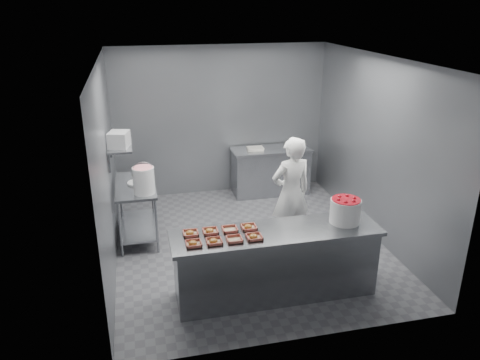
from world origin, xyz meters
name	(u,v)px	position (x,y,z in m)	size (l,w,h in m)	color
floor	(249,243)	(0.00, 0.00, 0.00)	(4.50, 4.50, 0.00)	#4C4C51
ceiling	(251,59)	(0.00, 0.00, 2.80)	(4.50, 4.50, 0.00)	white
wall_back	(221,121)	(0.00, 2.25, 1.40)	(4.00, 0.04, 2.80)	slate
wall_left	(107,168)	(-2.00, 0.00, 1.40)	(0.04, 4.50, 2.80)	slate
wall_right	(376,149)	(2.00, 0.00, 1.40)	(0.04, 4.50, 2.80)	slate
service_counter	(275,263)	(0.00, -1.35, 0.45)	(2.60, 0.70, 0.90)	slate
prep_table	(137,203)	(-1.65, 0.60, 0.59)	(0.60, 1.20, 0.90)	slate
back_counter	(271,171)	(0.90, 1.90, 0.45)	(1.50, 0.60, 0.90)	slate
wall_shelf	(120,144)	(-1.82, 0.60, 1.55)	(0.35, 0.90, 0.03)	slate
tray_0	(193,243)	(-1.04, -1.48, 0.92)	(0.19, 0.18, 0.06)	tan
tray_1	(214,241)	(-0.80, -1.48, 0.92)	(0.19, 0.18, 0.06)	tan
tray_2	(234,239)	(-0.55, -1.48, 0.92)	(0.19, 0.18, 0.04)	tan
tray_3	(254,237)	(-0.32, -1.48, 0.92)	(0.19, 0.18, 0.06)	tan
tray_4	(190,233)	(-1.04, -1.22, 0.92)	(0.19, 0.18, 0.06)	tan
tray_5	(210,231)	(-0.80, -1.22, 0.92)	(0.19, 0.18, 0.06)	tan
tray_6	(230,229)	(-0.55, -1.22, 0.92)	(0.19, 0.18, 0.04)	tan
tray_7	(249,227)	(-0.32, -1.22, 0.92)	(0.19, 0.18, 0.06)	tan
worker	(291,193)	(0.59, -0.18, 0.86)	(0.63, 0.41, 1.72)	white
strawberry_tub	(345,210)	(0.91, -1.31, 1.07)	(0.38, 0.38, 0.32)	silver
glaze_bucket	(144,180)	(-1.52, 0.23, 1.11)	(0.33, 0.31, 0.48)	silver
bucket_lid	(138,183)	(-1.61, 0.64, 0.91)	(0.31, 0.31, 0.02)	silver
rag	(143,174)	(-1.51, 1.04, 0.91)	(0.13, 0.11, 0.02)	#CCB28C
appliance	(119,140)	(-1.82, 0.41, 1.68)	(0.26, 0.30, 0.23)	gray
paper_stack	(255,149)	(0.59, 1.90, 0.92)	(0.30, 0.22, 0.05)	silver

